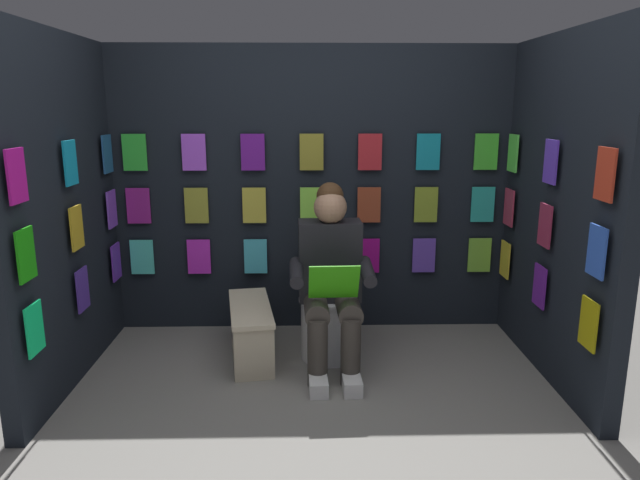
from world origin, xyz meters
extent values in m
plane|color=gray|center=(0.00, 0.00, 0.00)|extent=(30.00, 30.00, 0.00)
cube|color=black|center=(0.00, -1.67, 1.04)|extent=(2.99, 0.10, 2.09)
cube|color=#4DE1CD|center=(1.26, -1.58, 0.57)|extent=(0.17, 0.01, 0.26)
cube|color=#CC27D2|center=(0.84, -1.58, 0.57)|extent=(0.17, 0.01, 0.26)
cube|color=#40BAD5|center=(0.42, -1.58, 0.57)|extent=(0.17, 0.01, 0.26)
cube|color=#A4630B|center=(0.00, -1.58, 0.57)|extent=(0.17, 0.01, 0.26)
cube|color=#99097B|center=(-0.42, -1.58, 0.57)|extent=(0.17, 0.01, 0.26)
cube|color=#5C3AB6|center=(-0.84, -1.58, 0.57)|extent=(0.17, 0.01, 0.26)
cube|color=#79C038|center=(-1.26, -1.58, 0.57)|extent=(0.17, 0.01, 0.26)
cube|color=#911E83|center=(1.26, -1.58, 0.95)|extent=(0.17, 0.01, 0.26)
cube|color=#9B9A30|center=(0.84, -1.58, 0.95)|extent=(0.17, 0.01, 0.26)
cube|color=gold|center=(0.42, -1.58, 0.95)|extent=(0.17, 0.01, 0.26)
cube|color=#8DE743|center=(0.00, -1.58, 0.95)|extent=(0.17, 0.01, 0.26)
cube|color=#93391F|center=(-0.42, -1.58, 0.95)|extent=(0.17, 0.01, 0.26)
cube|color=olive|center=(-0.84, -1.58, 0.95)|extent=(0.17, 0.01, 0.26)
cube|color=teal|center=(-1.26, -1.58, 0.95)|extent=(0.17, 0.01, 0.26)
cube|color=green|center=(1.26, -1.58, 1.34)|extent=(0.17, 0.01, 0.26)
cube|color=#AC4CF0|center=(0.84, -1.58, 1.34)|extent=(0.17, 0.01, 0.26)
cube|color=#661794|center=(0.42, -1.58, 1.34)|extent=(0.17, 0.01, 0.26)
cube|color=olive|center=(0.00, -1.58, 1.34)|extent=(0.17, 0.01, 0.26)
cube|color=#B62029|center=(-0.42, -1.58, 1.34)|extent=(0.17, 0.01, 0.26)
cube|color=teal|center=(-0.84, -1.58, 1.34)|extent=(0.17, 0.01, 0.26)
cube|color=green|center=(-1.26, -1.58, 1.34)|extent=(0.17, 0.01, 0.26)
cube|color=black|center=(-1.50, -0.81, 1.04)|extent=(0.10, 1.62, 2.09)
cube|color=yellow|center=(-1.41, -1.45, 0.57)|extent=(0.01, 0.17, 0.26)
cube|color=#68209D|center=(-1.41, -0.81, 0.57)|extent=(0.01, 0.17, 0.26)
cube|color=#AD9F0E|center=(-1.41, -0.17, 0.57)|extent=(0.01, 0.17, 0.26)
cube|color=#B0304C|center=(-1.41, -1.45, 0.95)|extent=(0.01, 0.17, 0.26)
cube|color=#972848|center=(-1.41, -0.81, 0.95)|extent=(0.01, 0.17, 0.26)
cube|color=blue|center=(-1.41, -0.17, 0.95)|extent=(0.01, 0.17, 0.26)
cube|color=#57DD4A|center=(-1.41, -1.45, 1.34)|extent=(0.01, 0.17, 0.26)
cube|color=#5B35CE|center=(-1.41, -0.81, 1.34)|extent=(0.01, 0.17, 0.26)
cube|color=red|center=(-1.41, -0.17, 1.34)|extent=(0.01, 0.17, 0.26)
cube|color=black|center=(1.50, -0.81, 1.04)|extent=(0.10, 1.62, 2.09)
cube|color=#12F07D|center=(1.41, -0.17, 0.57)|extent=(0.01, 0.17, 0.26)
cube|color=#5130A5|center=(1.41, -0.81, 0.57)|extent=(0.01, 0.17, 0.26)
cube|color=purple|center=(1.41, -1.45, 0.57)|extent=(0.01, 0.17, 0.26)
cube|color=#1CA511|center=(1.41, -0.17, 0.95)|extent=(0.01, 0.17, 0.26)
cube|color=gold|center=(1.41, -0.81, 0.95)|extent=(0.01, 0.17, 0.26)
cube|color=#8347DA|center=(1.41, -1.45, 0.95)|extent=(0.01, 0.17, 0.26)
cube|color=#BF1692|center=(1.41, -0.17, 1.34)|extent=(0.01, 0.17, 0.26)
cube|color=#149FCC|center=(1.41, -0.81, 1.34)|extent=(0.01, 0.17, 0.26)
cube|color=#225491|center=(1.41, -1.45, 1.34)|extent=(0.01, 0.17, 0.26)
cylinder|color=white|center=(-0.11, -1.05, 0.20)|extent=(0.38, 0.38, 0.40)
cylinder|color=white|center=(-0.11, -1.05, 0.41)|extent=(0.41, 0.41, 0.02)
cube|color=white|center=(-0.10, -1.31, 0.58)|extent=(0.39, 0.19, 0.36)
cylinder|color=white|center=(-0.10, -1.22, 0.58)|extent=(0.39, 0.08, 0.39)
cube|color=black|center=(-0.11, -1.02, 0.68)|extent=(0.41, 0.23, 0.52)
sphere|color=tan|center=(-0.11, -0.99, 1.04)|extent=(0.21, 0.21, 0.21)
sphere|color=#472D19|center=(-0.11, -1.02, 1.11)|extent=(0.17, 0.17, 0.17)
cylinder|color=#38332D|center=(-0.22, -0.82, 0.44)|extent=(0.16, 0.40, 0.15)
cylinder|color=#38332D|center=(-0.02, -0.81, 0.44)|extent=(0.16, 0.40, 0.15)
cylinder|color=#38332D|center=(-0.22, -0.64, 0.21)|extent=(0.12, 0.12, 0.42)
cylinder|color=#38332D|center=(-0.02, -0.63, 0.21)|extent=(0.12, 0.12, 0.42)
cube|color=white|center=(-0.23, -0.58, 0.04)|extent=(0.12, 0.26, 0.09)
cube|color=white|center=(-0.03, -0.57, 0.04)|extent=(0.12, 0.26, 0.09)
cylinder|color=black|center=(-0.34, -0.84, 0.66)|extent=(0.09, 0.31, 0.13)
cylinder|color=black|center=(0.10, -0.83, 0.66)|extent=(0.09, 0.31, 0.13)
cube|color=#36B612|center=(-0.12, -0.68, 0.64)|extent=(0.30, 0.14, 0.23)
cube|color=beige|center=(0.42, -1.05, 0.17)|extent=(0.36, 0.75, 0.34)
cube|color=beige|center=(0.42, -1.05, 0.35)|extent=(0.38, 0.78, 0.03)
camera|label=1|loc=(0.04, 2.60, 1.66)|focal=32.48mm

